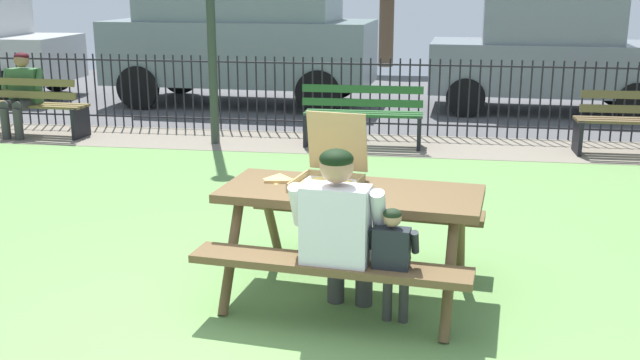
# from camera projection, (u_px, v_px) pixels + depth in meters

# --- Properties ---
(ground) EXTENTS (28.00, 10.60, 0.02)m
(ground) POSITION_uv_depth(u_px,v_px,m) (285.00, 269.00, 5.72)
(ground) COLOR #67954F
(cobblestone_walkway) EXTENTS (28.00, 1.40, 0.01)m
(cobblestone_walkway) POSITION_uv_depth(u_px,v_px,m) (350.00, 144.00, 10.11)
(cobblestone_walkway) COLOR gray
(street_asphalt) EXTENTS (28.00, 7.03, 0.01)m
(street_asphalt) POSITION_uv_depth(u_px,v_px,m) (374.00, 98.00, 14.13)
(street_asphalt) COLOR #515154
(picnic_table_foreground) EXTENTS (1.96, 1.68, 0.79)m
(picnic_table_foreground) POSITION_uv_depth(u_px,v_px,m) (351.00, 213.00, 5.13)
(picnic_table_foreground) COLOR brown
(picnic_table_foreground) RESTS_ON ground
(pizza_box_open) EXTENTS (0.53, 0.57, 0.50)m
(pizza_box_open) POSITION_uv_depth(u_px,v_px,m) (330.00, 171.00, 5.19)
(pizza_box_open) COLOR tan
(pizza_box_open) RESTS_ON picnic_table_foreground
(pizza_slice_on_table) EXTENTS (0.19, 0.26, 0.02)m
(pizza_slice_on_table) POSITION_uv_depth(u_px,v_px,m) (278.00, 179.00, 5.34)
(pizza_slice_on_table) COLOR #E9CE66
(pizza_slice_on_table) RESTS_ON picnic_table_foreground
(adult_at_table) EXTENTS (0.63, 0.62, 1.19)m
(adult_at_table) POSITION_uv_depth(u_px,v_px,m) (339.00, 228.00, 4.64)
(adult_at_table) COLOR #3A3A3A
(adult_at_table) RESTS_ON ground
(child_at_table) EXTENTS (0.34, 0.33, 0.84)m
(child_at_table) POSITION_uv_depth(u_px,v_px,m) (393.00, 256.00, 4.56)
(child_at_table) COLOR #383838
(child_at_table) RESTS_ON ground
(iron_fence_streetside) EXTENTS (23.08, 0.03, 1.11)m
(iron_fence_streetside) POSITION_uv_depth(u_px,v_px,m) (356.00, 96.00, 10.63)
(iron_fence_streetside) COLOR black
(iron_fence_streetside) RESTS_ON ground
(park_bench_left) EXTENTS (1.62, 0.57, 0.85)m
(park_bench_left) POSITION_uv_depth(u_px,v_px,m) (31.00, 107.00, 10.54)
(park_bench_left) COLOR brown
(park_bench_left) RESTS_ON ground
(park_bench_center) EXTENTS (1.60, 0.46, 0.85)m
(park_bench_center) POSITION_uv_depth(u_px,v_px,m) (363.00, 116.00, 9.84)
(park_bench_center) COLOR #265727
(park_bench_center) RESTS_ON ground
(person_on_park_bench) EXTENTS (0.62, 0.60, 1.19)m
(person_on_park_bench) POSITION_uv_depth(u_px,v_px,m) (21.00, 90.00, 10.51)
(person_on_park_bench) COLOR #333333
(person_on_park_bench) RESTS_ON ground
(parked_car_center) EXTENTS (4.78, 2.25, 2.46)m
(parked_car_center) POSITION_uv_depth(u_px,v_px,m) (241.00, 31.00, 13.10)
(parked_car_center) COLOR gray
(parked_car_center) RESTS_ON ground
(parked_car_right) EXTENTS (3.98, 2.00, 1.98)m
(parked_car_right) POSITION_uv_depth(u_px,v_px,m) (548.00, 52.00, 12.41)
(parked_car_right) COLOR gray
(parked_car_right) RESTS_ON ground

